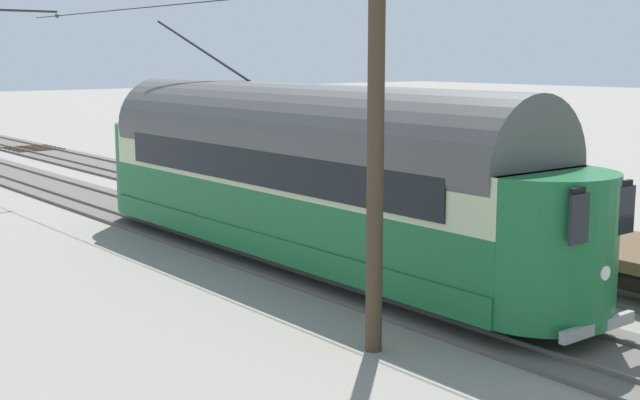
{
  "coord_description": "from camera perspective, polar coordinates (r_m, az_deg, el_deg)",
  "views": [
    {
      "loc": [
        14.1,
        14.32,
        4.91
      ],
      "look_at": [
        2.65,
        -0.19,
        1.83
      ],
      "focal_mm": 48.45,
      "sensor_mm": 36.0,
      "label": 1
    }
  ],
  "objects": [
    {
      "name": "track_end_bumper",
      "position": [
        33.18,
        -8.71,
        1.55
      ],
      "size": [
        1.8,
        0.6,
        0.8
      ],
      "primitive_type": "cube",
      "color": "#B2A519",
      "rests_on": "ground"
    },
    {
      "name": "switch_stand",
      "position": [
        29.81,
        -2.03,
        1.34
      ],
      "size": [
        0.5,
        0.3,
        1.24
      ],
      "color": "black",
      "rests_on": "ground"
    },
    {
      "name": "flatcar_adjacent",
      "position": [
        21.44,
        11.77,
        -1.63
      ],
      "size": [
        2.8,
        14.99,
        1.6
      ],
      "color": "brown",
      "rests_on": "ground"
    },
    {
      "name": "track_streetcar_siding",
      "position": [
        22.36,
        9.38,
        -3.21
      ],
      "size": [
        2.8,
        80.0,
        0.18
      ],
      "color": "#56514C",
      "rests_on": "ground"
    },
    {
      "name": "ground_plane",
      "position": [
        20.69,
        6.1,
        -4.32
      ],
      "size": [
        220.0,
        220.0,
        0.0
      ],
      "primitive_type": "plane",
      "color": "gray"
    },
    {
      "name": "track_adjacent_siding",
      "position": [
        19.55,
        1.06,
        -4.92
      ],
      "size": [
        2.8,
        80.0,
        0.18
      ],
      "color": "#56514C",
      "rests_on": "ground"
    },
    {
      "name": "catenary_pole_mid_near",
      "position": [
        14.12,
        3.93,
        4.12
      ],
      "size": [
        2.87,
        0.28,
        6.88
      ],
      "color": "#423323",
      "rests_on": "ground"
    },
    {
      "name": "vintage_streetcar",
      "position": [
        20.15,
        -1.3,
        1.89
      ],
      "size": [
        2.65,
        16.39,
        5.76
      ],
      "color": "#196033",
      "rests_on": "ground"
    }
  ]
}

